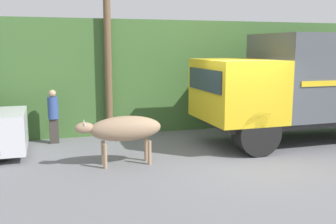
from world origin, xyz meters
The scene contains 7 objects.
ground_plane centered at (0.00, 0.00, 0.00)m, with size 60.00×60.00×0.00m, color slate.
hillside_embankment centered at (0.00, 6.87, 1.79)m, with size 32.00×6.26×3.59m.
building_backdrop centered at (-5.35, 5.18, 1.52)m, with size 5.01×2.70×3.01m.
cargo_truck centered at (2.80, 1.26, 1.74)m, with size 6.31×2.50×3.11m.
brown_cow centered at (-2.88, 0.52, 0.86)m, with size 2.02×0.59×1.16m.
pedestrian_on_hill centered at (-4.40, 3.19, 0.86)m, with size 0.31×0.31×1.55m.
utility_pole centered at (-2.74, 3.54, 3.59)m, with size 0.90×0.22×6.93m.
Camera 1 is at (-4.61, -8.33, 2.76)m, focal length 42.00 mm.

